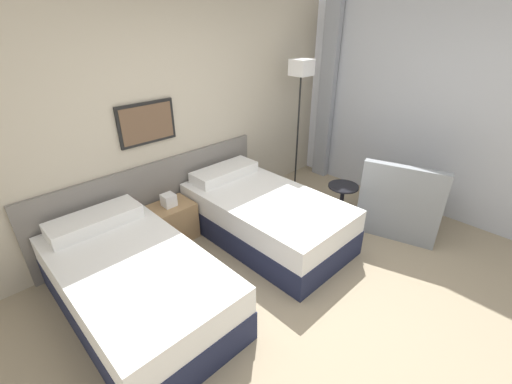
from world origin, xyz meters
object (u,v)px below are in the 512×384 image
Objects in this scene: side_table at (342,197)px; armchair at (400,207)px; bed_near_door at (135,283)px; bed_near_window at (265,216)px; floor_lamp at (301,82)px; nightstand at (172,222)px.

side_table is 0.46× the size of armchair.
bed_near_window is at bearing 0.00° from bed_near_door.
floor_lamp is 2.03m from armchair.
bed_near_door reaches higher than nightstand.
bed_near_window is 1.82× the size of armchair.
nightstand is (0.81, 0.72, -0.05)m from bed_near_door.
floor_lamp is (2.84, 0.56, 1.29)m from bed_near_door.
bed_near_window is 3.92× the size of side_table.
nightstand is (-0.81, 0.72, -0.05)m from bed_near_window.
bed_near_window is at bearing -155.47° from floor_lamp.
bed_near_door reaches higher than side_table.
floor_lamp is at bearing -4.51° from nightstand.
armchair reaches higher than side_table.
bed_near_window is 1.03× the size of floor_lamp.
side_table is at bearing -9.18° from bed_near_door.
bed_near_door is 2.62m from side_table.
bed_near_door is 1.82× the size of armchair.
bed_near_door is 1.08m from nightstand.
side_table is (-0.26, -0.98, -1.24)m from floor_lamp.
armchair is at bearing -39.06° from nightstand.
side_table is (0.97, -0.42, 0.05)m from bed_near_window.
armchair reaches higher than nightstand.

